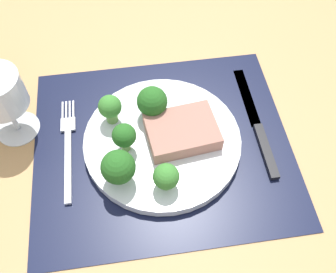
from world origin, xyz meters
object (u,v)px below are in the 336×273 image
Objects in this scene: wine_glass at (0,95)px; plate at (162,141)px; fork at (68,147)px; knife at (258,128)px; steak at (182,129)px.

plate is at bearing -15.58° from wine_glass.
wine_glass is (-8.23, 5.05, 8.16)cm from fork.
plate is 25.27cm from wine_glass.
wine_glass reaches higher than plate.
fork is 12.64cm from wine_glass.
fork is (-14.98, 1.42, -0.55)cm from plate.
fork is 0.83× the size of knife.
knife is at bearing 1.90° from plate.
steak is 0.87× the size of wine_glass.
fork is at bearing 176.78° from steak.
fork is 31.01cm from knife.
fork is (-18.10, 1.02, -2.63)cm from steak.
plate reaches higher than fork.
knife is at bearing -8.62° from wine_glass.
steak reaches higher than fork.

